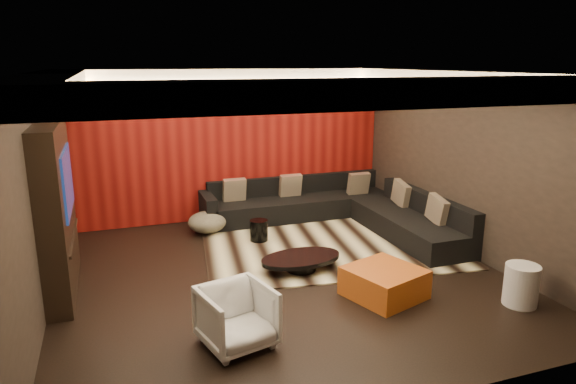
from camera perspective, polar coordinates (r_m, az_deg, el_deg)
name	(u,v)px	position (r m, az deg, el deg)	size (l,w,h in m)	color
floor	(282,277)	(7.31, -0.66, -9.38)	(6.00, 6.00, 0.02)	black
ceiling	(281,71)	(6.70, -0.73, 13.30)	(6.00, 6.00, 0.02)	silver
wall_back	(230,145)	(9.72, -6.44, 5.19)	(6.00, 0.02, 2.80)	black
wall_left	(34,199)	(6.58, -26.36, -0.65)	(0.02, 6.00, 2.80)	black
wall_right	(468,164)	(8.32, 19.37, 2.91)	(0.02, 6.00, 2.80)	black
red_feature_wall	(231,146)	(9.68, -6.39, 5.15)	(5.98, 0.05, 2.78)	#6B0C0A
soffit_back	(232,75)	(9.29, -6.22, 12.77)	(6.00, 0.60, 0.22)	silver
soffit_front	(391,93)	(4.23, 11.32, 10.78)	(6.00, 0.60, 0.22)	silver
soffit_left	(51,84)	(6.37, -24.86, 10.87)	(0.60, 4.80, 0.22)	silver
soffit_right	(458,78)	(7.99, 18.37, 11.90)	(0.60, 4.80, 0.22)	silver
cove_back	(237,81)	(8.97, -5.69, 12.16)	(4.80, 0.08, 0.04)	#FFD899
cove_front	(370,101)	(4.54, 9.06, 9.96)	(4.80, 0.08, 0.04)	#FFD899
cove_left	(84,91)	(6.35, -21.68, 10.35)	(0.08, 4.80, 0.04)	#FFD899
cove_right	(438,85)	(7.79, 16.29, 11.34)	(0.08, 4.80, 0.04)	#FFD899
tv_surround	(56,209)	(7.21, -24.33, -1.69)	(0.30, 2.00, 2.20)	black
tv_screen	(67,181)	(7.12, -23.34, 1.13)	(0.04, 1.30, 0.80)	black
tv_shelf	(73,237)	(7.31, -22.76, -4.60)	(0.04, 1.60, 0.04)	black
rug	(328,244)	(8.50, 4.42, -5.81)	(4.00, 3.00, 0.02)	beige
coffee_table	(301,263)	(7.43, 1.44, -7.88)	(1.20, 1.20, 0.20)	black
drum_stool	(259,230)	(8.58, -3.25, -4.27)	(0.30, 0.30, 0.35)	black
striped_pouf	(207,222)	(9.09, -8.98, -3.32)	(0.66, 0.66, 0.36)	#C0B995
white_side_table	(521,285)	(7.03, 24.49, -9.39)	(0.41, 0.41, 0.52)	silver
orange_ottoman	(384,283)	(6.76, 10.64, -9.86)	(0.84, 0.84, 0.38)	#933C13
armchair	(237,317)	(5.56, -5.70, -13.66)	(0.70, 0.72, 0.66)	silver
sectional_sofa	(339,211)	(9.46, 5.65, -2.11)	(3.65, 3.50, 0.75)	black
throw_pillows	(341,192)	(9.40, 5.93, 0.03)	(3.03, 2.71, 0.50)	beige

